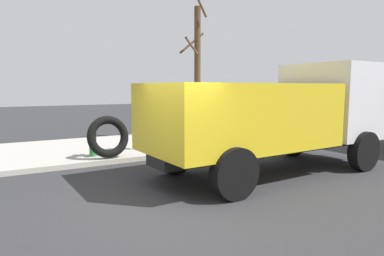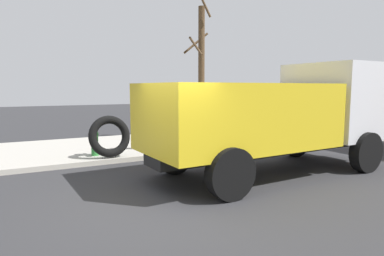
# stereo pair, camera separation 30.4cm
# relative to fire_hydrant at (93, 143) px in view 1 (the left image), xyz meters

# --- Properties ---
(ground_plane) EXTENTS (80.00, 80.00, 0.00)m
(ground_plane) POSITION_rel_fire_hydrant_xyz_m (0.04, -4.80, -0.58)
(ground_plane) COLOR #2D2D30
(sidewalk_curb) EXTENTS (36.00, 5.00, 0.15)m
(sidewalk_curb) POSITION_rel_fire_hydrant_xyz_m (0.04, 1.70, -0.51)
(sidewalk_curb) COLOR #ADA89E
(sidewalk_curb) RESTS_ON ground
(fire_hydrant) EXTENTS (0.26, 0.58, 0.81)m
(fire_hydrant) POSITION_rel_fire_hydrant_xyz_m (0.00, 0.00, 0.00)
(fire_hydrant) COLOR #2D8438
(fire_hydrant) RESTS_ON sidewalk_curb
(loose_tire) EXTENTS (1.30, 0.53, 1.31)m
(loose_tire) POSITION_rel_fire_hydrant_xyz_m (0.35, -0.51, 0.23)
(loose_tire) COLOR black
(loose_tire) RESTS_ON sidewalk_curb
(stop_sign) EXTENTS (0.76, 0.08, 2.20)m
(stop_sign) POSITION_rel_fire_hydrant_xyz_m (2.17, -0.23, 1.09)
(stop_sign) COLOR gray
(stop_sign) RESTS_ON sidewalk_curb
(dump_truck_yellow) EXTENTS (7.10, 3.04, 3.00)m
(dump_truck_yellow) POSITION_rel_fire_hydrant_xyz_m (4.04, -3.87, 1.03)
(dump_truck_yellow) COLOR gold
(dump_truck_yellow) RESTS_ON ground
(bare_tree) EXTENTS (1.21, 1.16, 6.33)m
(bare_tree) POSITION_rel_fire_hydrant_xyz_m (5.16, 2.28, 2.51)
(bare_tree) COLOR #4C3823
(bare_tree) RESTS_ON sidewalk_curb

